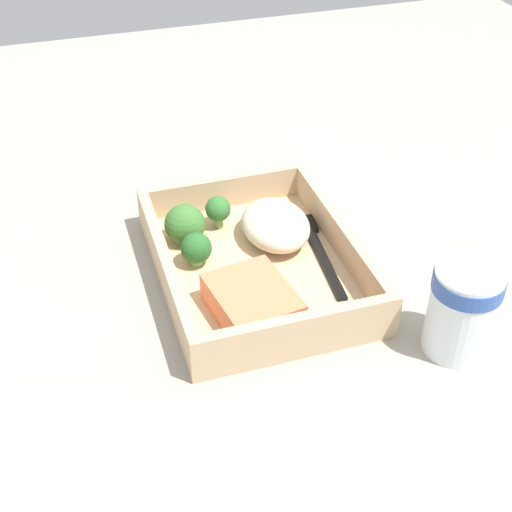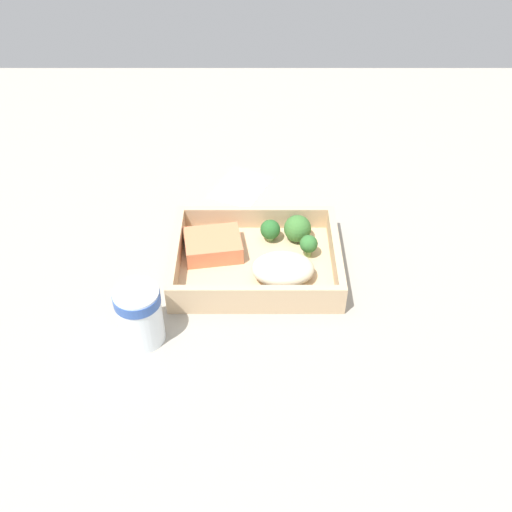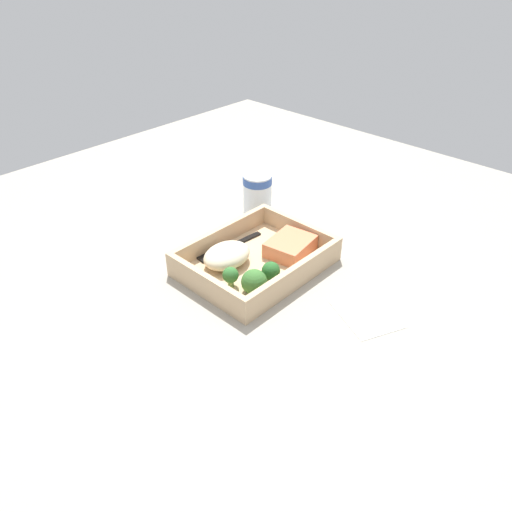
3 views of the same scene
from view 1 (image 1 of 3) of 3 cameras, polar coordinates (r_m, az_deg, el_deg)
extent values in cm
cube|color=gray|center=(80.50, 0.00, -2.09)|extent=(160.00, 160.00, 2.00)
cube|color=tan|center=(79.49, 0.00, -1.20)|extent=(27.55, 21.22, 1.20)
cube|color=tan|center=(80.90, 6.78, 1.57)|extent=(27.55, 1.20, 3.94)
cube|color=tan|center=(76.13, -7.20, -1.10)|extent=(27.55, 1.20, 3.94)
cube|color=tan|center=(68.44, 3.35, -6.10)|extent=(1.20, 18.82, 3.94)
cube|color=tan|center=(88.33, -2.59, 5.20)|extent=(1.20, 18.82, 3.94)
cube|color=#E3784F|center=(72.18, -0.29, -3.69)|extent=(10.40, 8.94, 3.13)
ellipsoid|color=beige|center=(82.15, 1.57, 2.52)|extent=(10.08, 7.68, 4.05)
cylinder|color=#8BAE66|center=(79.39, -4.74, -0.27)|extent=(1.32, 1.32, 1.28)
sphere|color=#286128|center=(78.43, -4.80, 0.65)|extent=(3.46, 3.46, 3.46)
cylinder|color=#739950|center=(83.15, -5.64, 1.52)|extent=(1.80, 1.80, 1.01)
sphere|color=#3A7030|center=(82.11, -5.72, 2.54)|extent=(4.73, 4.73, 4.73)
cylinder|color=#7A9C53|center=(85.02, -3.03, 2.85)|extent=(1.15, 1.15, 1.69)
sphere|color=#316A2F|center=(84.08, -3.06, 3.79)|extent=(3.01, 3.01, 3.01)
cube|color=black|center=(79.52, 5.59, -0.64)|extent=(12.45, 2.20, 0.44)
cube|color=black|center=(85.56, 4.05, 2.55)|extent=(3.58, 2.49, 0.44)
cylinder|color=white|center=(70.94, 16.15, -4.24)|extent=(6.50, 6.50, 9.53)
cylinder|color=#3356A8|center=(68.74, 16.65, -2.05)|extent=(6.70, 6.70, 1.72)
cube|color=white|center=(75.47, -16.80, -6.18)|extent=(12.95, 14.24, 0.24)
camera|label=2|loc=(1.12, 51.53, 35.79)|focal=42.00mm
camera|label=3|loc=(1.24, -42.83, 32.81)|focal=35.00mm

